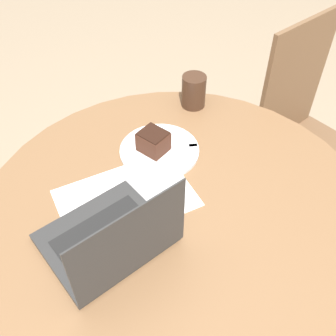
{
  "coord_description": "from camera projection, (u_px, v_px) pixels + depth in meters",
  "views": [
    {
      "loc": [
        -0.46,
        -0.49,
        1.59
      ],
      "look_at": [
        0.05,
        0.1,
        0.8
      ],
      "focal_mm": 42.0,
      "sensor_mm": 36.0,
      "label": 1
    }
  ],
  "objects": [
    {
      "name": "ground_plane",
      "position": [
        174.0,
        324.0,
        1.61
      ],
      "size": [
        12.0,
        12.0,
        0.0
      ],
      "primitive_type": "plane",
      "color": "gray"
    },
    {
      "name": "dining_table",
      "position": [
        177.0,
        242.0,
        1.19
      ],
      "size": [
        1.09,
        1.09,
        0.76
      ],
      "color": "brown",
      "rests_on": "ground_plane"
    },
    {
      "name": "chair",
      "position": [
        306.0,
        140.0,
        1.66
      ],
      "size": [
        0.42,
        0.42,
        0.98
      ],
      "rotation": [
        0.0,
        0.0,
        9.42
      ],
      "color": "brown",
      "rests_on": "ground_plane"
    },
    {
      "name": "paper_document",
      "position": [
        126.0,
        198.0,
        1.09
      ],
      "size": [
        0.41,
        0.32,
        0.0
      ],
      "rotation": [
        0.0,
        0.0,
        -0.24
      ],
      "color": "white",
      "rests_on": "dining_table"
    },
    {
      "name": "plate",
      "position": [
        159.0,
        150.0,
        1.22
      ],
      "size": [
        0.25,
        0.25,
        0.01
      ],
      "color": "silver",
      "rests_on": "dining_table"
    },
    {
      "name": "cake_slice",
      "position": [
        153.0,
        141.0,
        1.19
      ],
      "size": [
        0.09,
        0.09,
        0.07
      ],
      "rotation": [
        0.0,
        0.0,
        1.76
      ],
      "color": "#472619",
      "rests_on": "plate"
    },
    {
      "name": "fork",
      "position": [
        176.0,
        147.0,
        1.22
      ],
      "size": [
        0.15,
        0.11,
        0.0
      ],
      "rotation": [
        0.0,
        0.0,
        5.68
      ],
      "color": "silver",
      "rests_on": "plate"
    },
    {
      "name": "coffee_glass",
      "position": [
        194.0,
        91.0,
        1.35
      ],
      "size": [
        0.08,
        0.08,
        0.11
      ],
      "color": "#3D2619",
      "rests_on": "dining_table"
    },
    {
      "name": "laptop",
      "position": [
        111.0,
        239.0,
        0.95
      ],
      "size": [
        0.3,
        0.26,
        0.23
      ],
      "rotation": [
        0.0,
        0.0,
        6.26
      ],
      "color": "#2D2D2D",
      "rests_on": "dining_table"
    }
  ]
}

